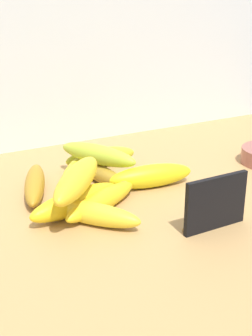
# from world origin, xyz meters

# --- Properties ---
(counter_top) EXTENTS (1.10, 0.76, 0.03)m
(counter_top) POSITION_xyz_m (0.00, 0.00, 0.01)
(counter_top) COLOR #AE854F
(counter_top) RESTS_ON ground
(back_wall) EXTENTS (1.30, 0.02, 0.70)m
(back_wall) POSITION_xyz_m (0.00, 0.39, 0.35)
(back_wall) COLOR silver
(back_wall) RESTS_ON ground
(chalkboard_sign) EXTENTS (0.11, 0.02, 0.08)m
(chalkboard_sign) POSITION_xyz_m (-0.02, -0.13, 0.07)
(chalkboard_sign) COLOR black
(chalkboard_sign) RESTS_ON counter_top
(banana_0) EXTENTS (0.18, 0.08, 0.04)m
(banana_0) POSITION_xyz_m (-0.18, 0.02, 0.05)
(banana_0) COLOR yellow
(banana_0) RESTS_ON counter_top
(banana_1) EXTENTS (0.10, 0.18, 0.04)m
(banana_1) POSITION_xyz_m (-0.21, 0.13, 0.05)
(banana_1) COLOR #A8781D
(banana_1) RESTS_ON counter_top
(banana_2) EXTENTS (0.17, 0.11, 0.03)m
(banana_2) POSITION_xyz_m (-0.14, 0.01, 0.05)
(banana_2) COLOR yellow
(banana_2) RESTS_ON counter_top
(banana_3) EXTENTS (0.13, 0.14, 0.03)m
(banana_3) POSITION_xyz_m (-0.11, 0.17, 0.05)
(banana_3) COLOR yellow
(banana_3) RESTS_ON counter_top
(banana_4) EXTENTS (0.13, 0.15, 0.04)m
(banana_4) POSITION_xyz_m (-0.18, -0.03, 0.05)
(banana_4) COLOR yellow
(banana_4) RESTS_ON counter_top
(banana_5) EXTENTS (0.15, 0.05, 0.04)m
(banana_5) POSITION_xyz_m (-0.05, 0.20, 0.05)
(banana_5) COLOR gold
(banana_5) RESTS_ON counter_top
(banana_6) EXTENTS (0.17, 0.07, 0.04)m
(banana_6) POSITION_xyz_m (-0.02, 0.05, 0.05)
(banana_6) COLOR yellow
(banana_6) RESTS_ON counter_top
(banana_7) EXTENTS (0.06, 0.19, 0.03)m
(banana_7) POSITION_xyz_m (-0.09, 0.12, 0.05)
(banana_7) COLOR #A57E25
(banana_7) RESTS_ON counter_top
(banana_8) EXTENTS (0.15, 0.17, 0.04)m
(banana_8) POSITION_xyz_m (-0.18, 0.01, 0.09)
(banana_8) COLOR yellow
(banana_8) RESTS_ON banana_0
(banana_9) EXTENTS (0.11, 0.17, 0.04)m
(banana_9) POSITION_xyz_m (-0.09, 0.13, 0.08)
(banana_9) COLOR #ABC332
(banana_9) RESTS_ON banana_7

